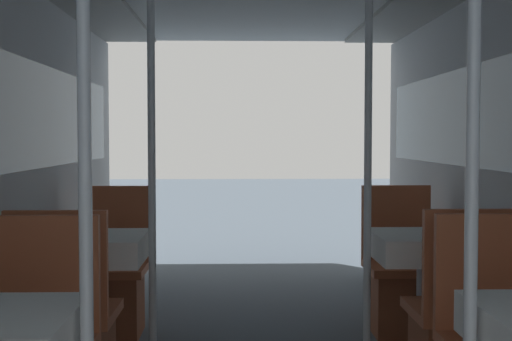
{
  "coord_description": "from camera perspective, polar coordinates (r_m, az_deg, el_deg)",
  "views": [
    {
      "loc": [
        -0.14,
        -1.39,
        1.29
      ],
      "look_at": [
        -0.01,
        3.15,
        1.07
      ],
      "focal_mm": 50.0,
      "sensor_mm": 36.0,
      "label": 1
    }
  ],
  "objects": [
    {
      "name": "dining_table_right_1",
      "position": [
        4.2,
        13.51,
        -6.59
      ],
      "size": [
        0.6,
        0.6,
        0.73
      ],
      "color": "#4C4C51",
      "rests_on": "ground_plane"
    },
    {
      "name": "support_pole_right_1",
      "position": [
        4.07,
        8.93,
        -0.36
      ],
      "size": [
        0.04,
        0.04,
        2.13
      ],
      "color": "silver",
      "rests_on": "ground_plane"
    },
    {
      "name": "chair_left_far_1",
      "position": [
        4.77,
        -11.55,
        -9.38
      ],
      "size": [
        0.47,
        0.47,
        0.95
      ],
      "rotation": [
        0.0,
        0.0,
        3.14
      ],
      "color": "brown",
      "rests_on": "ground_plane"
    },
    {
      "name": "support_pole_right_0",
      "position": [
        2.36,
        16.87,
        -2.69
      ],
      "size": [
        0.04,
        0.04,
        2.13
      ],
      "color": "silver",
      "rests_on": "ground_plane"
    },
    {
      "name": "support_pole_left_1",
      "position": [
        4.03,
        -8.33,
        -0.39
      ],
      "size": [
        0.04,
        0.04,
        2.13
      ],
      "color": "silver",
      "rests_on": "ground_plane"
    },
    {
      "name": "chair_right_near_1",
      "position": [
        3.7,
        15.94,
        -13.0
      ],
      "size": [
        0.47,
        0.47,
        0.95
      ],
      "color": "brown",
      "rests_on": "ground_plane"
    },
    {
      "name": "support_pole_left_0",
      "position": [
        2.28,
        -13.49,
        -2.82
      ],
      "size": [
        0.04,
        0.04,
        2.13
      ],
      "color": "silver",
      "rests_on": "ground_plane"
    },
    {
      "name": "dining_table_left_1",
      "position": [
        4.13,
        -13.03,
        -6.73
      ],
      "size": [
        0.6,
        0.6,
        0.73
      ],
      "color": "#4C4C51",
      "rests_on": "ground_plane"
    },
    {
      "name": "chair_right_far_1",
      "position": [
        4.83,
        11.57,
        -9.24
      ],
      "size": [
        0.47,
        0.47,
        0.95
      ],
      "rotation": [
        0.0,
        0.0,
        3.14
      ],
      "color": "brown",
      "rests_on": "ground_plane"
    }
  ]
}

